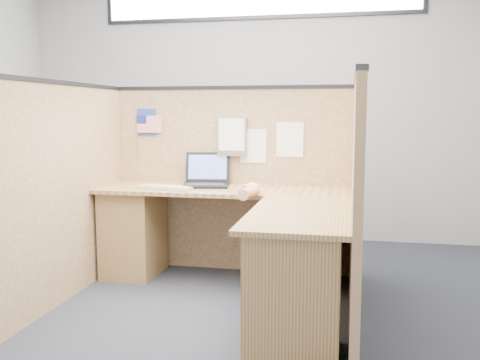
% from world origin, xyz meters
% --- Properties ---
extents(floor, '(5.00, 5.00, 0.00)m').
position_xyz_m(floor, '(0.00, 0.00, 0.00)').
color(floor, '#1F202C').
rests_on(floor, ground).
extents(wall_back, '(5.00, 0.00, 5.00)m').
position_xyz_m(wall_back, '(0.00, 2.25, 1.40)').
color(wall_back, '#A1A4A6').
rests_on(wall_back, floor).
extents(clerestory_window, '(3.30, 0.04, 0.38)m').
position_xyz_m(clerestory_window, '(0.00, 2.23, 2.45)').
color(clerestory_window, '#232328').
rests_on(clerestory_window, wall_back).
extents(cubicle_partitions, '(2.06, 1.83, 1.53)m').
position_xyz_m(cubicle_partitions, '(0.00, 0.43, 0.77)').
color(cubicle_partitions, brown).
rests_on(cubicle_partitions, floor).
extents(l_desk, '(1.95, 1.75, 0.73)m').
position_xyz_m(l_desk, '(0.18, 0.29, 0.39)').
color(l_desk, brown).
rests_on(l_desk, floor).
extents(laptop, '(0.40, 0.39, 0.26)m').
position_xyz_m(laptop, '(-0.16, 0.81, 0.79)').
color(laptop, black).
rests_on(laptop, l_desk).
extents(keyboard, '(0.44, 0.22, 0.03)m').
position_xyz_m(keyboard, '(-0.42, 0.53, 0.74)').
color(keyboard, '#9E947A').
rests_on(keyboard, l_desk).
extents(mouse, '(0.13, 0.10, 0.05)m').
position_xyz_m(mouse, '(0.27, 0.48, 0.75)').
color(mouse, silver).
rests_on(mouse, l_desk).
extents(hand_forearm, '(0.12, 0.42, 0.09)m').
position_xyz_m(hand_forearm, '(0.28, 0.33, 0.77)').
color(hand_forearm, tan).
rests_on(hand_forearm, l_desk).
extents(blue_poster, '(0.17, 0.00, 0.22)m').
position_xyz_m(blue_poster, '(-0.73, 0.97, 1.23)').
color(blue_poster, navy).
rests_on(blue_poster, cubicle_partitions).
extents(american_flag, '(0.22, 0.01, 0.38)m').
position_xyz_m(american_flag, '(-0.73, 0.96, 1.20)').
color(american_flag, olive).
rests_on(american_flag, cubicle_partitions).
extents(file_holder, '(0.24, 0.05, 0.31)m').
position_xyz_m(file_holder, '(0.01, 0.94, 1.12)').
color(file_holder, slate).
rests_on(file_holder, cubicle_partitions).
extents(paper_left, '(0.21, 0.00, 0.27)m').
position_xyz_m(paper_left, '(0.18, 0.97, 1.04)').
color(paper_left, white).
rests_on(paper_left, cubicle_partitions).
extents(paper_right, '(0.22, 0.01, 0.28)m').
position_xyz_m(paper_right, '(0.48, 0.97, 1.10)').
color(paper_right, white).
rests_on(paper_right, cubicle_partitions).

